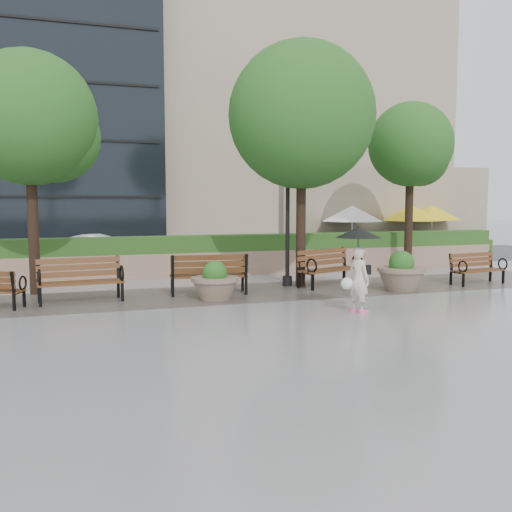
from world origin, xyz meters
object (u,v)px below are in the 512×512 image
object	(u,v)px
bench_2	(209,282)
car_right	(100,251)
bench_1	(81,289)
planter_left	(215,285)
pedestrian	(358,261)
bench_4	(477,275)
bench_3	(329,275)
planter_right	(401,275)
lamppost	(288,228)

from	to	relation	value
bench_2	car_right	distance (m)	7.52
bench_1	planter_left	world-z (taller)	bench_1
planter_left	pedestrian	xyz separation A→B (m)	(2.64, -2.61, 0.77)
bench_4	planter_left	world-z (taller)	planter_left
bench_3	bench_4	world-z (taller)	bench_3
bench_1	bench_2	distance (m)	3.30
bench_2	planter_left	xyz separation A→B (m)	(-0.06, -0.90, 0.07)
pedestrian	bench_3	bearing A→B (deg)	-34.28
car_right	pedestrian	distance (m)	11.75
bench_2	bench_4	size ratio (longest dim) A/B	1.18
bench_3	car_right	size ratio (longest dim) A/B	0.57
bench_1	bench_3	world-z (taller)	bench_1
bench_1	planter_right	world-z (taller)	planter_right
bench_2	planter_right	xyz separation A→B (m)	(5.27, -1.09, 0.11)
bench_4	planter_left	xyz separation A→B (m)	(-8.18, -0.13, 0.12)
planter_left	car_right	world-z (taller)	car_right
bench_3	car_right	xyz separation A→B (m)	(-6.11, 6.83, 0.31)
planter_right	lamppost	size ratio (longest dim) A/B	0.35
planter_left	car_right	distance (m)	8.36
bench_1	lamppost	size ratio (longest dim) A/B	0.54
bench_1	pedestrian	world-z (taller)	pedestrian
bench_2	bench_4	bearing A→B (deg)	-177.71
pedestrian	planter_right	bearing A→B (deg)	-65.81
bench_2	bench_3	xyz separation A→B (m)	(3.70, 0.29, -0.00)
bench_1	bench_3	xyz separation A→B (m)	(7.00, 0.45, -0.00)
pedestrian	planter_left	bearing A→B (deg)	27.57
bench_3	bench_4	size ratio (longest dim) A/B	1.19
planter_right	car_right	distance (m)	11.24
lamppost	planter_left	bearing A→B (deg)	-148.28
bench_2	planter_right	world-z (taller)	planter_right
bench_3	pedestrian	world-z (taller)	pedestrian
planter_right	pedestrian	world-z (taller)	pedestrian
bench_4	car_right	distance (m)	13.16
bench_3	bench_2	bearing A→B (deg)	163.91
bench_1	bench_3	distance (m)	7.02
planter_right	bench_4	bearing A→B (deg)	6.35
bench_2	planter_left	bearing A→B (deg)	93.89
bench_2	planter_left	distance (m)	0.90
bench_4	lamppost	world-z (taller)	lamppost
bench_1	pedestrian	xyz separation A→B (m)	(5.88, -3.35, 0.84)
bench_3	lamppost	distance (m)	1.85
planter_right	bench_1	bearing A→B (deg)	173.81
bench_3	pedestrian	xyz separation A→B (m)	(-1.12, -3.80, 0.84)
bench_1	planter_left	size ratio (longest dim) A/B	1.74
bench_4	bench_1	bearing A→B (deg)	169.23
planter_left	pedestrian	distance (m)	3.79
bench_2	car_right	world-z (taller)	car_right
bench_1	pedestrian	bearing A→B (deg)	-34.58
bench_3	lamppost	world-z (taller)	lamppost
bench_1	planter_left	distance (m)	3.32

